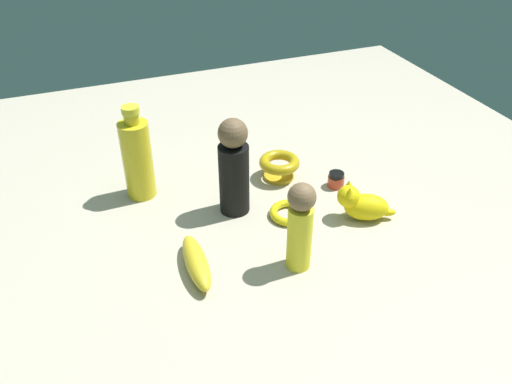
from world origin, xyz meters
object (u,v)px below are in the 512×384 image
(bottle_tall, at_px, (137,158))
(bangle, at_px, (290,213))
(banana, at_px, (196,262))
(person_figure_adult, at_px, (234,168))
(nail_polish_jar, at_px, (336,180))
(cat_figurine, at_px, (362,204))
(bowl, at_px, (279,165))
(person_figure_child, at_px, (300,225))

(bottle_tall, height_order, bangle, bottle_tall)
(banana, bearing_deg, bangle, 114.39)
(person_figure_adult, height_order, nail_polish_jar, person_figure_adult)
(nail_polish_jar, xyz_separation_m, bangle, (-0.17, -0.08, -0.01))
(banana, relative_size, nail_polish_jar, 4.10)
(banana, height_order, person_figure_adult, person_figure_adult)
(person_figure_adult, height_order, bottle_tall, same)
(nail_polish_jar, bearing_deg, banana, -157.41)
(banana, bearing_deg, cat_figurine, 97.70)
(person_figure_adult, relative_size, bangle, 2.50)
(bowl, relative_size, bottle_tall, 0.44)
(person_figure_adult, bearing_deg, banana, -129.91)
(person_figure_adult, relative_size, bottle_tall, 1.00)
(banana, relative_size, bottle_tall, 0.72)
(person_figure_child, bearing_deg, bowl, 73.29)
(bowl, bearing_deg, nail_polish_jar, -37.33)
(banana, bearing_deg, person_figure_child, 76.09)
(bowl, bearing_deg, person_figure_adult, -149.40)
(bowl, bearing_deg, cat_figurine, -64.93)
(cat_figurine, distance_m, bangle, 0.18)
(bottle_tall, distance_m, bangle, 0.41)
(bangle, bearing_deg, banana, -158.49)
(person_figure_adult, xyz_separation_m, bangle, (0.12, -0.08, -0.12))
(person_figure_child, xyz_separation_m, banana, (-0.22, 0.07, -0.09))
(banana, height_order, cat_figurine, cat_figurine)
(bottle_tall, xyz_separation_m, bangle, (0.33, -0.23, -0.10))
(person_figure_child, bearing_deg, banana, 163.21)
(cat_figurine, bearing_deg, bangle, 156.29)
(person_figure_child, xyz_separation_m, nail_polish_jar, (0.23, 0.25, -0.09))
(banana, relative_size, person_figure_adult, 0.72)
(bottle_tall, bearing_deg, person_figure_child, -56.52)
(person_figure_child, xyz_separation_m, bangle, (0.06, 0.17, -0.10))
(nail_polish_jar, relative_size, bangle, 0.44)
(cat_figurine, xyz_separation_m, person_figure_adult, (-0.28, 0.15, 0.08))
(person_figure_adult, distance_m, bowl, 0.21)
(person_figure_adult, bearing_deg, cat_figurine, -27.78)
(person_figure_adult, bearing_deg, bottle_tall, 142.96)
(person_figure_adult, bearing_deg, person_figure_child, -76.20)
(person_figure_adult, xyz_separation_m, bowl, (0.17, 0.10, -0.08))
(person_figure_adult, relative_size, bowl, 2.28)
(banana, distance_m, cat_figurine, 0.44)
(bowl, relative_size, nail_polish_jar, 2.51)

